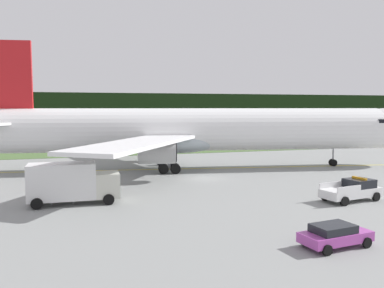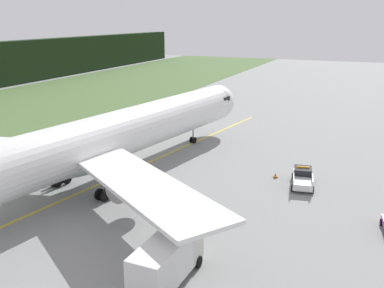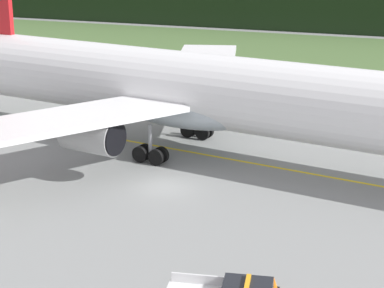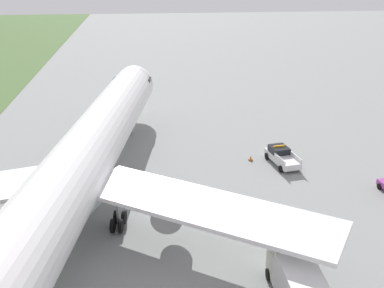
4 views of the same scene
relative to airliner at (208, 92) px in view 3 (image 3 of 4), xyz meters
name	(u,v)px [view 3 (image 3 of 4)]	position (x,y,z in m)	size (l,w,h in m)	color
ground	(163,186)	(-0.67, -7.12, -4.88)	(320.00, 320.00, 0.00)	gray
grass_verge	(303,62)	(-0.67, 38.84, -4.86)	(320.00, 45.67, 0.04)	#496636
taxiway_centerline_main	(215,156)	(0.61, -0.10, -4.87)	(78.63, 0.30, 0.01)	yellow
airliner	(208,92)	(0.00, 0.00, 0.00)	(59.09, 42.65, 15.65)	white
apron_cone	(274,283)	(9.43, -17.51, -4.57)	(0.50, 0.50, 0.63)	black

